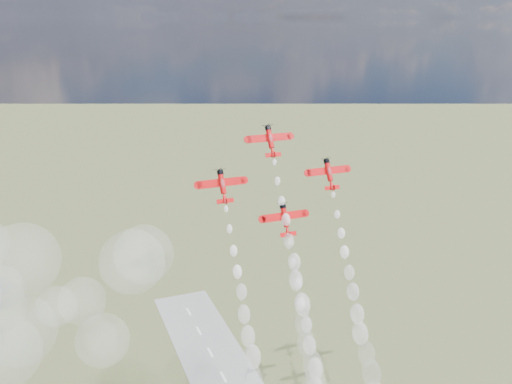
{
  "coord_description": "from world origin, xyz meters",
  "views": [
    {
      "loc": [
        -60.78,
        -124.1,
        151.8
      ],
      "look_at": [
        -12.33,
        -0.9,
        109.06
      ],
      "focal_mm": 38.0,
      "sensor_mm": 36.0,
      "label": 1
    }
  ],
  "objects": [
    {
      "name": "plane_right",
      "position": [
        8.74,
        -1.02,
        111.86
      ],
      "size": [
        12.21,
        6.41,
        7.98
      ],
      "rotation": [
        1.07,
        0.0,
        0.0
      ],
      "color": "red",
      "rests_on": "ground"
    },
    {
      "name": "smoke_trail_right",
      "position": [
        8.94,
        -25.28,
        66.94
      ],
      "size": [
        5.23,
        30.05,
        53.89
      ],
      "color": "white",
      "rests_on": "plane_right"
    },
    {
      "name": "plane_left",
      "position": [
        -21.4,
        -1.02,
        111.86
      ],
      "size": [
        12.21,
        6.41,
        7.98
      ],
      "rotation": [
        1.07,
        0.0,
        0.0
      ],
      "color": "red",
      "rests_on": "ground"
    },
    {
      "name": "smoke_trail_lead",
      "position": [
        -6.49,
        -20.29,
        76.46
      ],
      "size": [
        5.76,
        30.64,
        52.59
      ],
      "color": "white",
      "rests_on": "plane_lead"
    },
    {
      "name": "plane_slot",
      "position": [
        -6.33,
        -6.11,
        102.62
      ],
      "size": [
        12.21,
        6.41,
        7.98
      ],
      "rotation": [
        1.07,
        0.0,
        0.0
      ],
      "color": "red",
      "rests_on": "ground"
    },
    {
      "name": "plane_lead",
      "position": [
        -6.33,
        4.07,
        121.1
      ],
      "size": [
        12.21,
        6.41,
        7.98
      ],
      "rotation": [
        1.07,
        0.0,
        0.0
      ],
      "color": "red",
      "rests_on": "ground"
    },
    {
      "name": "drifted_smoke_cloud",
      "position": [
        -69.31,
        28.62,
        74.4
      ],
      "size": [
        69.07,
        37.02,
        55.33
      ],
      "color": "white",
      "rests_on": "ground"
    }
  ]
}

